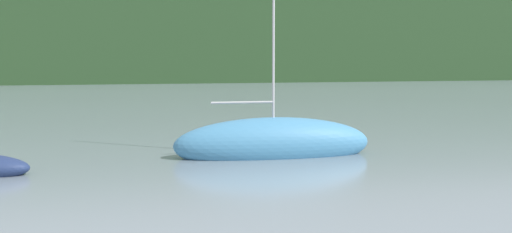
% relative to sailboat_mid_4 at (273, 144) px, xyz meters
% --- Properties ---
extents(wooded_hillside, '(352.00, 52.95, 28.97)m').
position_rel_sailboat_mid_4_xyz_m(wooded_hillside, '(-16.94, 91.25, 6.12)').
color(wooded_hillside, '#264223').
rests_on(wooded_hillside, ground_plane).
extents(sailboat_mid_4, '(7.48, 2.17, 10.04)m').
position_rel_sailboat_mid_4_xyz_m(sailboat_mid_4, '(0.00, 0.00, 0.00)').
color(sailboat_mid_4, teal).
rests_on(sailboat_mid_4, ground_plane).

